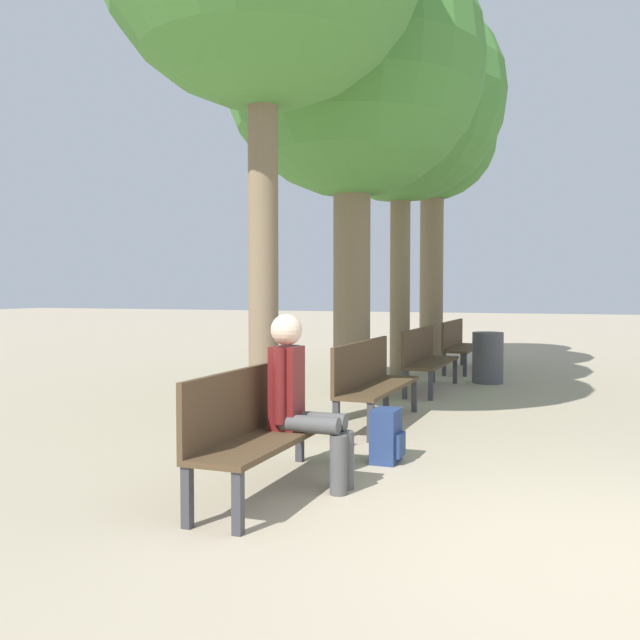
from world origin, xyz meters
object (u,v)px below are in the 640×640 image
object	(u,v)px
tree_row_2	(401,99)
bench_row_2	(425,355)
tree_row_3	(432,142)
backpack	(387,436)
trash_bin	(488,358)
bench_row_3	(458,342)
person_seated	(301,397)
bench_row_0	(262,420)
bench_row_1	(371,377)
tree_row_1	(352,68)

from	to	relation	value
tree_row_2	bench_row_2	bearing A→B (deg)	-63.83
tree_row_3	backpack	world-z (taller)	tree_row_3
bench_row_2	trash_bin	xyz separation A→B (m)	(0.73, 1.15, -0.12)
bench_row_3	tree_row_3	size ratio (longest dim) A/B	0.33
person_seated	bench_row_3	bearing A→B (deg)	91.65
bench_row_0	person_seated	distance (m)	0.33
bench_row_1	tree_row_3	xyz separation A→B (m)	(-0.80, 6.89, 3.89)
bench_row_2	tree_row_1	world-z (taller)	tree_row_1
tree_row_2	trash_bin	xyz separation A→B (m)	(1.53, -0.47, -4.23)
bench_row_2	tree_row_2	xyz separation A→B (m)	(-0.80, 1.62, 4.11)
backpack	person_seated	bearing A→B (deg)	-112.18
bench_row_2	bench_row_3	distance (m)	2.73
person_seated	trash_bin	xyz separation A→B (m)	(0.50, 6.43, -0.28)
backpack	bench_row_0	bearing A→B (deg)	-118.77
bench_row_3	tree_row_2	world-z (taller)	tree_row_2
bench_row_0	backpack	distance (m)	1.32
bench_row_0	person_seated	size ratio (longest dim) A/B	1.48
bench_row_3	person_seated	world-z (taller)	person_seated
person_seated	trash_bin	size ratio (longest dim) A/B	1.62
tree_row_1	tree_row_3	world-z (taller)	tree_row_1
bench_row_1	trash_bin	distance (m)	3.95
bench_row_1	person_seated	xyz separation A→B (m)	(0.23, -2.55, 0.16)
bench_row_0	tree_row_2	bearing A→B (deg)	96.42
bench_row_2	bench_row_0	bearing A→B (deg)	-90.00
trash_bin	tree_row_3	bearing A→B (deg)	116.90
bench_row_3	trash_bin	bearing A→B (deg)	-65.14
tree_row_3	bench_row_2	bearing A→B (deg)	-79.17
bench_row_2	backpack	distance (m)	4.38
bench_row_0	backpack	bearing A→B (deg)	61.23
bench_row_0	tree_row_2	world-z (taller)	tree_row_2
tree_row_2	bench_row_1	bearing A→B (deg)	-79.63
tree_row_1	person_seated	xyz separation A→B (m)	(1.03, -4.31, -3.72)
bench_row_2	tree_row_3	world-z (taller)	tree_row_3
backpack	tree_row_1	bearing A→B (deg)	112.91
tree_row_2	backpack	size ratio (longest dim) A/B	14.18
bench_row_3	trash_bin	world-z (taller)	bench_row_3
bench_row_1	tree_row_3	distance (m)	7.95
bench_row_1	tree_row_1	bearing A→B (deg)	114.43
tree_row_1	tree_row_3	bearing A→B (deg)	90.00
bench_row_3	tree_row_3	bearing A→B (deg)	119.08
bench_row_1	tree_row_1	size ratio (longest dim) A/B	0.30
bench_row_2	tree_row_1	xyz separation A→B (m)	(-0.80, -0.98, 3.88)
bench_row_3	backpack	size ratio (longest dim) A/B	4.20
tree_row_3	bench_row_0	bearing A→B (deg)	-85.27
bench_row_2	bench_row_3	bearing A→B (deg)	90.00
tree_row_1	trash_bin	xyz separation A→B (m)	(1.53, 2.13, -4.00)
bench_row_1	bench_row_3	size ratio (longest dim) A/B	1.00
bench_row_1	person_seated	size ratio (longest dim) A/B	1.48
bench_row_0	tree_row_3	world-z (taller)	tree_row_3
bench_row_0	tree_row_2	xyz separation A→B (m)	(-0.80, 7.08, 4.11)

